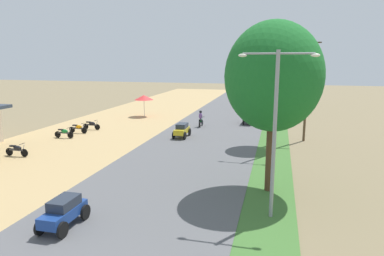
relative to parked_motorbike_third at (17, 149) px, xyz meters
name	(u,v)px	position (x,y,z in m)	size (l,w,h in m)	color
parked_motorbike_third	(17,149)	(0.00, 0.00, 0.00)	(1.80, 0.54, 0.94)	black
parked_motorbike_fourth	(64,132)	(-0.17, 5.84, 0.00)	(1.80, 0.54, 0.94)	black
parked_motorbike_fifth	(78,128)	(-0.10, 7.92, 0.00)	(1.80, 0.54, 0.94)	black
parked_motorbike_sixth	(92,125)	(0.24, 9.69, 0.00)	(1.80, 0.54, 0.94)	black
vendor_umbrella	(144,97)	(2.26, 18.23, 1.75)	(2.20, 2.20, 2.52)	#99999E
median_tree_nearest	(273,77)	(17.29, -2.27, 5.34)	(4.79, 4.79, 8.56)	#4C351E
median_tree_second	(278,59)	(17.39, 7.91, 6.23)	(3.20, 3.20, 8.51)	#4C351E
median_tree_third	(279,57)	(17.35, 28.81, 6.47)	(3.70, 3.70, 8.77)	#4C351E
streetlamp_near	(275,123)	(17.49, -5.41, 3.62)	(3.16, 0.20, 7.07)	gray
streetlamp_mid	(277,91)	(17.49, 5.19, 3.99)	(3.16, 0.20, 7.78)	gray
streetlamp_far	(279,77)	(17.49, 21.32, 4.16)	(3.16, 0.20, 8.12)	gray
streetlamp_farthest	(279,75)	(17.49, 34.21, 3.80)	(3.16, 0.20, 7.40)	gray
utility_pole_near	(304,80)	(20.33, 22.65, 3.81)	(1.80, 0.20, 8.34)	brown
utility_pole_far	(307,88)	(19.79, 9.97, 3.91)	(1.80, 0.20, 8.54)	brown
car_sedan_blue	(64,211)	(9.38, -8.42, 0.19)	(1.10, 2.26, 1.19)	navy
car_sedan_yellow	(182,130)	(9.59, 8.55, 0.19)	(1.10, 2.26, 1.19)	gold
car_van_black	(250,115)	(14.73, 16.45, 0.47)	(1.19, 2.41, 1.67)	black
motorbike_ahead_second	(201,119)	(10.15, 13.54, 0.30)	(0.54, 1.80, 1.66)	black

